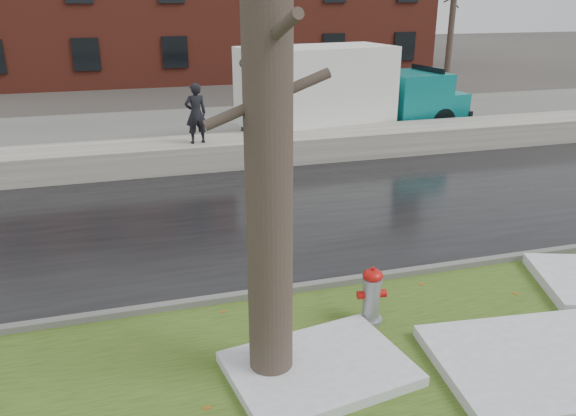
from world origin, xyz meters
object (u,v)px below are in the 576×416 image
object	(u,v)px
tree	(268,106)
worker	(196,113)
box_truck	(343,91)
fire_hydrant	(372,293)

from	to	relation	value
tree	worker	size ratio (longest dim) A/B	4.14
tree	box_truck	xyz separation A→B (m)	(5.41, 11.47, -1.81)
box_truck	worker	xyz separation A→B (m)	(-5.05, -2.08, -0.06)
fire_hydrant	box_truck	distance (m)	11.39
tree	worker	world-z (taller)	tree
fire_hydrant	box_truck	bearing A→B (deg)	77.78
fire_hydrant	worker	xyz separation A→B (m)	(-1.34, 8.64, 1.05)
tree	fire_hydrant	bearing A→B (deg)	23.98
box_truck	worker	bearing A→B (deg)	-165.44
fire_hydrant	tree	xyz separation A→B (m)	(-1.70, -0.75, 2.92)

